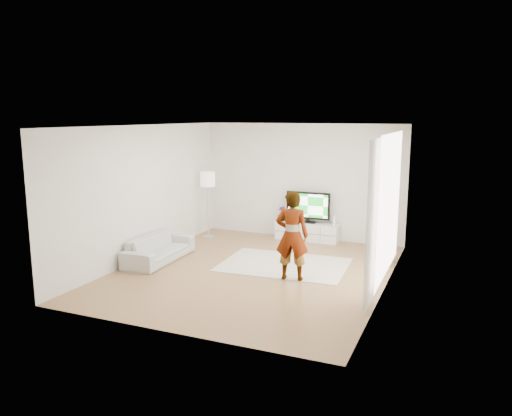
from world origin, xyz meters
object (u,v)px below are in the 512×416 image
at_px(television, 308,206).
at_px(rug, 284,265).
at_px(player, 292,235).
at_px(floor_lamp, 208,182).
at_px(media_console, 307,231).
at_px(sofa, 159,248).

bearing_deg(television, rug, -85.48).
xyz_separation_m(television, rug, (0.17, -2.16, -0.83)).
distance_m(player, floor_lamp, 3.79).
bearing_deg(television, floor_lamp, -164.09).
relative_size(media_console, floor_lamp, 0.94).
bearing_deg(floor_lamp, player, -37.77).
bearing_deg(sofa, television, -41.35).
height_order(television, rug, television).
bearing_deg(sofa, player, -94.05).
xyz_separation_m(media_console, floor_lamp, (-2.36, -0.65, 1.16)).
bearing_deg(floor_lamp, sofa, -89.39).
distance_m(media_console, floor_lamp, 2.71).
distance_m(rug, player, 1.25).
bearing_deg(player, television, -88.18).
relative_size(television, player, 0.65).
height_order(player, floor_lamp, player).
height_order(rug, floor_lamp, floor_lamp).
xyz_separation_m(media_console, rug, (0.17, -2.13, -0.21)).
xyz_separation_m(media_console, player, (0.61, -2.95, 0.62)).
height_order(media_console, player, player).
distance_m(player, sofa, 3.00).
height_order(media_console, television, television).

